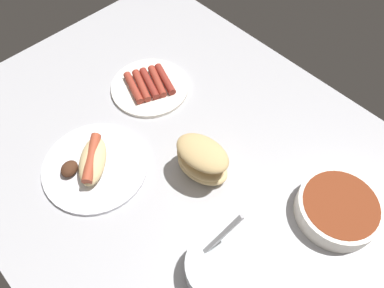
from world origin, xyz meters
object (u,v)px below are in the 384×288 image
Objects in this scene: bowl_chili at (338,208)px; bowl_coleslaw at (220,268)px; bread_stack at (202,160)px; plate_sausages at (150,86)px; plate_hotdog_assembled at (93,164)px.

bowl_coleslaw is (8.56, 27.57, 0.84)cm from bowl_chili.
bowl_coleslaw is at bearing 72.75° from bowl_chili.
bowl_chili is at bearing -153.37° from bread_stack.
bread_stack is 0.69× the size of plate_sausages.
bowl_coleslaw reaches higher than bowl_chili.
bowl_chili is 30.99cm from bread_stack.
plate_sausages is at bearing -67.98° from plate_hotdog_assembled.
bowl_coleslaw reaches higher than bread_stack.
plate_hotdog_assembled reaches higher than plate_sausages.
bread_stack is 23.55cm from bowl_coleslaw.
bowl_coleslaw is (-19.03, 13.74, -1.92)cm from bread_stack.
bowl_chili is 0.84× the size of plate_sausages.
bread_stack is at bearing 164.12° from plate_sausages.
plate_sausages is at bearing 5.80° from bowl_chili.
plate_sausages is 0.85× the size of plate_hotdog_assembled.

